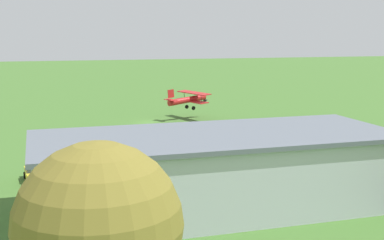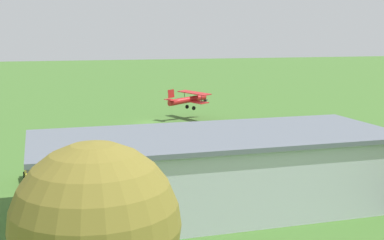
{
  "view_description": "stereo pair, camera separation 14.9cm",
  "coord_description": "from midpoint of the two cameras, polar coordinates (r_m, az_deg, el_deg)",
  "views": [
    {
      "loc": [
        17.09,
        79.08,
        13.7
      ],
      "look_at": [
        -2.47,
        15.02,
        2.58
      ],
      "focal_mm": 48.56,
      "sensor_mm": 36.0,
      "label": 1
    },
    {
      "loc": [
        16.94,
        79.13,
        13.7
      ],
      "look_at": [
        -2.47,
        15.02,
        2.58
      ],
      "focal_mm": 48.56,
      "sensor_mm": 36.0,
      "label": 2
    }
  ],
  "objects": [
    {
      "name": "ground_plane",
      "position": [
        82.07,
        -4.77,
        -0.22
      ],
      "size": [
        400.0,
        400.0,
        0.0
      ],
      "primitive_type": "plane",
      "color": "#3D6628"
    },
    {
      "name": "hangar",
      "position": [
        41.41,
        2.63,
        -5.54
      ],
      "size": [
        28.63,
        11.9,
        6.01
      ],
      "color": "#B7BCC6",
      "rests_on": "ground_plane"
    },
    {
      "name": "biplane",
      "position": [
        84.16,
        -0.41,
        2.32
      ],
      "size": [
        7.99,
        7.77,
        3.52
      ],
      "color": "#B21E1E"
    },
    {
      "name": "car_yellow",
      "position": [
        51.27,
        -16.9,
        -5.52
      ],
      "size": [
        2.27,
        4.03,
        1.61
      ],
      "color": "gold",
      "rests_on": "ground_plane"
    },
    {
      "name": "person_beside_truck",
      "position": [
        54.72,
        13.98,
        -4.41
      ],
      "size": [
        0.46,
        0.46,
        1.76
      ],
      "color": "#B23333",
      "rests_on": "ground_plane"
    },
    {
      "name": "person_watching_takeoff",
      "position": [
        54.37,
        -9.53,
        -4.42
      ],
      "size": [
        0.49,
        0.49,
        1.64
      ],
      "color": "navy",
      "rests_on": "ground_plane"
    },
    {
      "name": "person_near_hangar_door",
      "position": [
        54.02,
        -10.78,
        -4.48
      ],
      "size": [
        0.38,
        0.38,
        1.76
      ],
      "color": "navy",
      "rests_on": "ground_plane"
    },
    {
      "name": "person_by_parked_cars",
      "position": [
        59.37,
        9.45,
        -3.19
      ],
      "size": [
        0.49,
        0.49,
        1.73
      ],
      "color": "beige",
      "rests_on": "ground_plane"
    },
    {
      "name": "person_walking_on_apron",
      "position": [
        54.19,
        -13.51,
        -4.53
      ],
      "size": [
        0.54,
        0.54,
        1.75
      ],
      "color": "#33723F",
      "rests_on": "ground_plane"
    },
    {
      "name": "tree_behind_hangar_right",
      "position": [
        21.34,
        -10.42,
        -11.38
      ],
      "size": [
        6.8,
        6.8,
        9.6
      ],
      "color": "brown",
      "rests_on": "ground_plane"
    }
  ]
}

